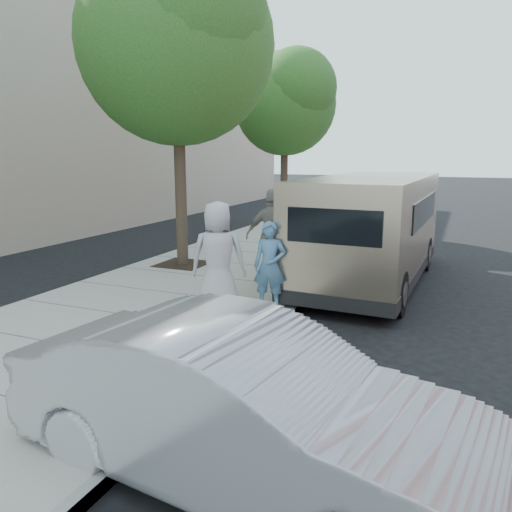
# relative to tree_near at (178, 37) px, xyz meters

# --- Properties ---
(ground) EXTENTS (120.00, 120.00, 0.00)m
(ground) POSITION_rel_tree_near_xyz_m (2.25, -2.40, -5.55)
(ground) COLOR black
(ground) RESTS_ON ground
(sidewalk) EXTENTS (5.00, 60.00, 0.15)m
(sidewalk) POSITION_rel_tree_near_xyz_m (1.25, -2.40, -5.47)
(sidewalk) COLOR gray
(sidewalk) RESTS_ON ground
(curb_face) EXTENTS (0.12, 60.00, 0.16)m
(curb_face) POSITION_rel_tree_near_xyz_m (3.69, -2.40, -5.47)
(curb_face) COLOR gray
(curb_face) RESTS_ON ground
(tree_near) EXTENTS (4.62, 4.60, 7.53)m
(tree_near) POSITION_rel_tree_near_xyz_m (0.00, 0.00, 0.00)
(tree_near) COLOR black
(tree_near) RESTS_ON sidewalk
(tree_far) EXTENTS (3.92, 3.80, 6.49)m
(tree_far) POSITION_rel_tree_near_xyz_m (-0.00, 7.60, -0.66)
(tree_far) COLOR black
(tree_far) RESTS_ON sidewalk
(parking_meter) EXTENTS (0.32, 0.13, 1.51)m
(parking_meter) POSITION_rel_tree_near_xyz_m (3.42, -1.15, -4.30)
(parking_meter) COLOR gray
(parking_meter) RESTS_ON sidewalk
(van) EXTENTS (2.42, 6.59, 2.41)m
(van) POSITION_rel_tree_near_xyz_m (4.56, 0.55, -4.27)
(van) COLOR tan
(van) RESTS_ON ground
(sedan) EXTENTS (4.63, 2.10, 1.47)m
(sedan) POSITION_rel_tree_near_xyz_m (4.80, -7.04, -4.81)
(sedan) COLOR #A3A4A9
(sedan) RESTS_ON ground
(person_officer) EXTENTS (0.64, 0.48, 1.58)m
(person_officer) POSITION_rel_tree_near_xyz_m (3.32, -2.61, -4.60)
(person_officer) COLOR teal
(person_officer) RESTS_ON sidewalk
(person_green_shirt) EXTENTS (0.93, 0.79, 1.70)m
(person_green_shirt) POSITION_rel_tree_near_xyz_m (3.45, -1.71, -4.55)
(person_green_shirt) COLOR green
(person_green_shirt) RESTS_ON sidewalk
(person_gray_shirt) EXTENTS (1.12, 0.93, 1.97)m
(person_gray_shirt) POSITION_rel_tree_near_xyz_m (2.57, -3.14, -4.41)
(person_gray_shirt) COLOR #AFAFB2
(person_gray_shirt) RESTS_ON sidewalk
(person_striped_polo) EXTENTS (1.28, 0.90, 2.01)m
(person_striped_polo) POSITION_rel_tree_near_xyz_m (2.66, -0.68, -4.39)
(person_striped_polo) COLOR gray
(person_striped_polo) RESTS_ON sidewalk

